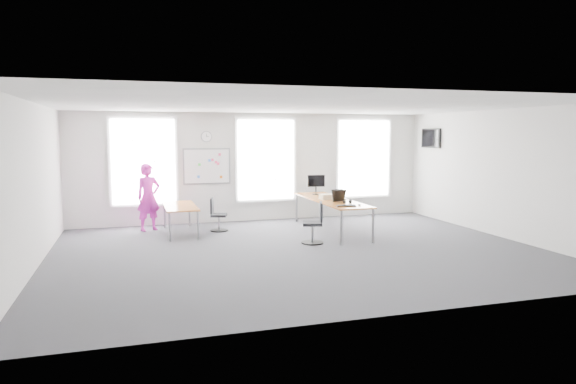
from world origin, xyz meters
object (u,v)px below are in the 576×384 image
object	(u,v)px
desk_left	(180,208)
person	(148,197)
headphones	(347,201)
desk_right	(331,201)
chair_left	(217,217)
chair_right	(315,225)
monitor	(316,183)
keyboard	(346,206)

from	to	relation	value
desk_left	person	size ratio (longest dim) A/B	1.12
headphones	person	bearing A→B (deg)	163.01
desk_right	chair_left	world-z (taller)	chair_left
chair_right	chair_left	xyz separation A→B (m)	(-1.84, 2.09, -0.04)
chair_right	monitor	size ratio (longest dim) A/B	1.75
desk_right	desk_left	xyz separation A→B (m)	(-3.62, 0.81, -0.12)
desk_right	chair_left	bearing A→B (deg)	162.67
chair_left	person	size ratio (longest dim) A/B	0.49
chair_right	monitor	world-z (taller)	monitor
keyboard	chair_right	bearing A→B (deg)	-171.06
desk_left	monitor	world-z (taller)	monitor
chair_left	monitor	world-z (taller)	monitor
desk_right	person	world-z (taller)	person
headphones	chair_left	bearing A→B (deg)	159.16
desk_right	headphones	bearing A→B (deg)	-83.79
desk_right	chair_left	xyz separation A→B (m)	(-2.71, 0.85, -0.39)
chair_right	monitor	distance (m)	2.53
chair_left	headphones	distance (m)	3.29
headphones	chair_right	bearing A→B (deg)	-146.08
desk_left	keyboard	xyz separation A→B (m)	(3.49, -2.07, 0.18)
desk_right	chair_right	bearing A→B (deg)	-124.97
person	headphones	distance (m)	4.96
chair_left	keyboard	size ratio (longest dim) A/B	1.93
chair_left	person	xyz separation A→B (m)	(-1.63, 0.58, 0.48)
person	monitor	world-z (taller)	person
desk_left	person	distance (m)	0.97
desk_left	headphones	xyz separation A→B (m)	(3.71, -1.62, 0.22)
chair_right	person	bearing A→B (deg)	-109.64
keyboard	monitor	xyz separation A→B (m)	(0.12, 2.29, 0.31)
chair_left	monitor	size ratio (longest dim) A/B	1.57
chair_left	headphones	xyz separation A→B (m)	(2.80, -1.66, 0.49)
chair_right	headphones	xyz separation A→B (m)	(0.96, 0.43, 0.45)
chair_left	person	bearing A→B (deg)	87.99
monitor	chair_left	bearing A→B (deg)	-171.81
desk_right	keyboard	world-z (taller)	keyboard
chair_left	headphones	world-z (taller)	headphones
chair_left	person	distance (m)	1.79
chair_left	monitor	bearing A→B (deg)	-68.64
person	monitor	bearing A→B (deg)	-28.10
desk_left	keyboard	world-z (taller)	keyboard
desk_right	monitor	distance (m)	1.09
monitor	headphones	bearing A→B (deg)	-82.52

